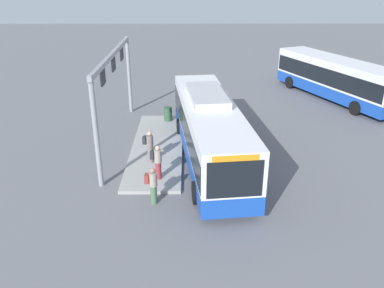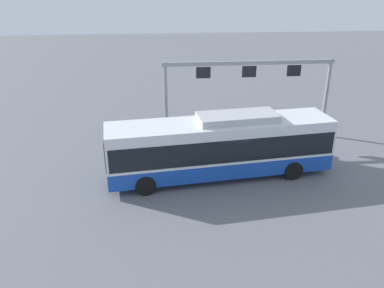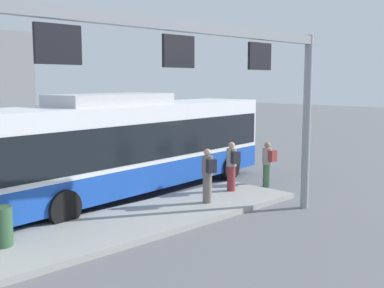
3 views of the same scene
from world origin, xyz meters
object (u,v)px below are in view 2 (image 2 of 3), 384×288
Objects in this scene: person_waiting_near at (175,141)px; trash_bin at (304,144)px; person_boarding at (142,145)px; person_waiting_mid at (203,137)px; bus_main at (220,145)px.

person_waiting_near is 7.87m from trash_bin.
person_waiting_near is at bearing 92.04° from person_boarding.
person_boarding is at bearing -1.16° from trash_bin.
person_boarding is 1.93m from person_waiting_near.
person_waiting_mid is at bearing 123.89° from person_waiting_near.
person_waiting_mid is at bearing -6.06° from trash_bin.
trash_bin is (-7.85, 0.12, -0.44)m from person_waiting_near.
person_boarding is 1.86× the size of trash_bin.
person_boarding reaches higher than trash_bin.
bus_main is 7.20× the size of person_boarding.
bus_main reaches higher than person_waiting_near.
bus_main is at bearing 62.82° from person_boarding.
person_waiting_near is at bearing -53.81° from bus_main.
person_waiting_near is at bearing -54.43° from person_waiting_mid.
bus_main is 13.37× the size of trash_bin.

